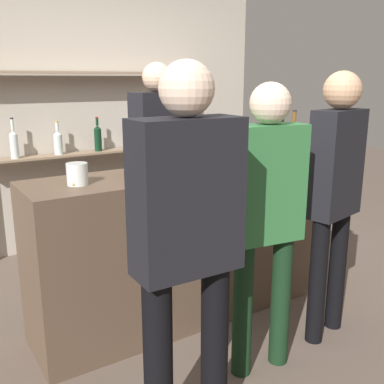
{
  "coord_description": "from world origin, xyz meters",
  "views": [
    {
      "loc": [
        -1.59,
        -2.47,
        1.63
      ],
      "look_at": [
        0.0,
        0.0,
        0.89
      ],
      "focal_mm": 42.0,
      "sensor_mm": 36.0,
      "label": 1
    }
  ],
  "objects_px": {
    "counter_bottle_1": "(130,155)",
    "customer_center": "(266,208)",
    "server_behind_counter": "(158,153)",
    "counter_bottle_0": "(217,146)",
    "cork_jar": "(77,174)",
    "counter_bottle_2": "(281,140)",
    "counter_bottle_3": "(293,139)",
    "customer_right": "(335,185)",
    "ice_bucket": "(251,149)",
    "customer_left": "(187,233)",
    "wine_glass": "(265,144)"
  },
  "relations": [
    {
      "from": "wine_glass",
      "to": "customer_right",
      "type": "relative_size",
      "value": 0.1
    },
    {
      "from": "counter_bottle_1",
      "to": "counter_bottle_2",
      "type": "height_order",
      "value": "counter_bottle_1"
    },
    {
      "from": "server_behind_counter",
      "to": "customer_left",
      "type": "bearing_deg",
      "value": -36.37
    },
    {
      "from": "customer_center",
      "to": "counter_bottle_1",
      "type": "bearing_deg",
      "value": 34.2
    },
    {
      "from": "counter_bottle_1",
      "to": "ice_bucket",
      "type": "relative_size",
      "value": 1.45
    },
    {
      "from": "ice_bucket",
      "to": "customer_right",
      "type": "distance_m",
      "value": 0.64
    },
    {
      "from": "cork_jar",
      "to": "customer_left",
      "type": "height_order",
      "value": "customer_left"
    },
    {
      "from": "cork_jar",
      "to": "customer_right",
      "type": "distance_m",
      "value": 1.53
    },
    {
      "from": "counter_bottle_3",
      "to": "cork_jar",
      "type": "bearing_deg",
      "value": 179.93
    },
    {
      "from": "counter_bottle_0",
      "to": "server_behind_counter",
      "type": "distance_m",
      "value": 0.7
    },
    {
      "from": "counter_bottle_1",
      "to": "customer_right",
      "type": "height_order",
      "value": "customer_right"
    },
    {
      "from": "wine_glass",
      "to": "server_behind_counter",
      "type": "distance_m",
      "value": 0.9
    },
    {
      "from": "counter_bottle_3",
      "to": "customer_left",
      "type": "xyz_separation_m",
      "value": [
        -1.54,
        -0.92,
        -0.19
      ]
    },
    {
      "from": "server_behind_counter",
      "to": "customer_center",
      "type": "bearing_deg",
      "value": -17.74
    },
    {
      "from": "customer_right",
      "to": "wine_glass",
      "type": "bearing_deg",
      "value": -17.15
    },
    {
      "from": "counter_bottle_2",
      "to": "customer_right",
      "type": "xyz_separation_m",
      "value": [
        -0.35,
        -0.84,
        -0.15
      ]
    },
    {
      "from": "customer_left",
      "to": "server_behind_counter",
      "type": "height_order",
      "value": "server_behind_counter"
    },
    {
      "from": "ice_bucket",
      "to": "customer_left",
      "type": "distance_m",
      "value": 1.37
    },
    {
      "from": "counter_bottle_0",
      "to": "wine_glass",
      "type": "xyz_separation_m",
      "value": [
        0.4,
        -0.06,
        -0.01
      ]
    },
    {
      "from": "counter_bottle_2",
      "to": "customer_center",
      "type": "xyz_separation_m",
      "value": [
        -0.95,
        -0.88,
        -0.2
      ]
    },
    {
      "from": "counter_bottle_3",
      "to": "cork_jar",
      "type": "relative_size",
      "value": 2.87
    },
    {
      "from": "counter_bottle_1",
      "to": "cork_jar",
      "type": "height_order",
      "value": "counter_bottle_1"
    },
    {
      "from": "customer_center",
      "to": "customer_right",
      "type": "xyz_separation_m",
      "value": [
        0.59,
        0.04,
        0.05
      ]
    },
    {
      "from": "counter_bottle_0",
      "to": "customer_left",
      "type": "bearing_deg",
      "value": -131.14
    },
    {
      "from": "ice_bucket",
      "to": "cork_jar",
      "type": "relative_size",
      "value": 1.85
    },
    {
      "from": "counter_bottle_0",
      "to": "customer_center",
      "type": "xyz_separation_m",
      "value": [
        -0.26,
        -0.82,
        -0.21
      ]
    },
    {
      "from": "counter_bottle_3",
      "to": "wine_glass",
      "type": "height_order",
      "value": "counter_bottle_3"
    },
    {
      "from": "wine_glass",
      "to": "counter_bottle_0",
      "type": "bearing_deg",
      "value": 171.74
    },
    {
      "from": "counter_bottle_1",
      "to": "counter_bottle_2",
      "type": "bearing_deg",
      "value": 2.85
    },
    {
      "from": "counter_bottle_3",
      "to": "customer_left",
      "type": "bearing_deg",
      "value": -148.99
    },
    {
      "from": "customer_center",
      "to": "customer_right",
      "type": "distance_m",
      "value": 0.6
    },
    {
      "from": "counter_bottle_0",
      "to": "customer_center",
      "type": "height_order",
      "value": "customer_center"
    },
    {
      "from": "ice_bucket",
      "to": "customer_left",
      "type": "height_order",
      "value": "customer_left"
    },
    {
      "from": "counter_bottle_0",
      "to": "customer_center",
      "type": "relative_size",
      "value": 0.21
    },
    {
      "from": "counter_bottle_0",
      "to": "ice_bucket",
      "type": "distance_m",
      "value": 0.24
    },
    {
      "from": "ice_bucket",
      "to": "cork_jar",
      "type": "height_order",
      "value": "ice_bucket"
    },
    {
      "from": "counter_bottle_2",
      "to": "counter_bottle_3",
      "type": "bearing_deg",
      "value": -101.27
    },
    {
      "from": "customer_left",
      "to": "cork_jar",
      "type": "bearing_deg",
      "value": 10.79
    },
    {
      "from": "wine_glass",
      "to": "ice_bucket",
      "type": "distance_m",
      "value": 0.25
    },
    {
      "from": "cork_jar",
      "to": "ice_bucket",
      "type": "bearing_deg",
      "value": -3.75
    },
    {
      "from": "counter_bottle_1",
      "to": "customer_center",
      "type": "bearing_deg",
      "value": -64.04
    },
    {
      "from": "counter_bottle_2",
      "to": "customer_center",
      "type": "height_order",
      "value": "customer_center"
    },
    {
      "from": "counter_bottle_0",
      "to": "wine_glass",
      "type": "distance_m",
      "value": 0.41
    },
    {
      "from": "cork_jar",
      "to": "counter_bottle_1",
      "type": "bearing_deg",
      "value": 13.25
    },
    {
      "from": "ice_bucket",
      "to": "server_behind_counter",
      "type": "distance_m",
      "value": 0.9
    },
    {
      "from": "server_behind_counter",
      "to": "counter_bottle_0",
      "type": "bearing_deg",
      "value": -3.2
    },
    {
      "from": "customer_center",
      "to": "server_behind_counter",
      "type": "bearing_deg",
      "value": 1.93
    },
    {
      "from": "customer_center",
      "to": "customer_left",
      "type": "xyz_separation_m",
      "value": [
        -0.62,
        -0.2,
        0.04
      ]
    },
    {
      "from": "customer_left",
      "to": "counter_bottle_2",
      "type": "bearing_deg",
      "value": -53.99
    },
    {
      "from": "ice_bucket",
      "to": "customer_right",
      "type": "height_order",
      "value": "customer_right"
    }
  ]
}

